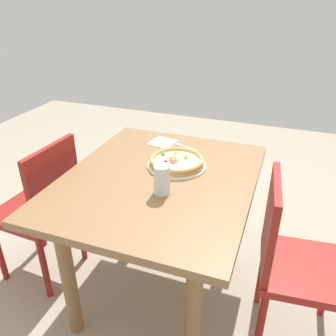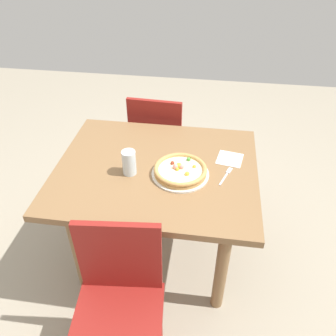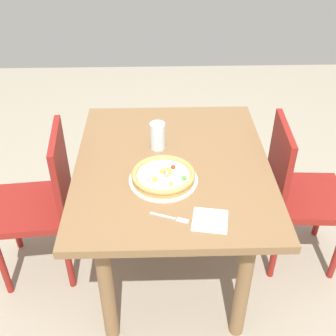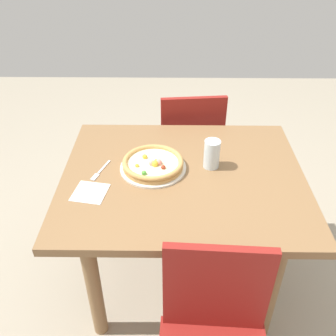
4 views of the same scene
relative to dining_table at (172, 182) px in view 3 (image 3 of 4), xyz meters
The scene contains 9 objects.
ground_plane 0.64m from the dining_table, ahead, with size 6.00×6.00×0.00m, color #9E937F.
dining_table is the anchor object (origin of this frame).
chair_near 0.70m from the dining_table, 95.10° to the right, with size 0.44×0.44×0.88m.
chair_far 0.70m from the dining_table, 98.54° to the left, with size 0.42×0.42×0.88m.
plate 0.19m from the dining_table, 17.88° to the right, with size 0.31×0.31×0.01m, color silver.
pizza 0.21m from the dining_table, 17.66° to the right, with size 0.29×0.29×0.05m.
fork 0.41m from the dining_table, ahead, with size 0.07×0.16×0.00m.
drinking_glass 0.24m from the dining_table, 152.85° to the right, with size 0.07×0.07×0.14m, color silver.
napkin 0.44m from the dining_table, 18.56° to the left, with size 0.14×0.14×0.00m, color white.
Camera 3 is at (1.63, -0.07, 1.92)m, focal length 44.92 mm.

